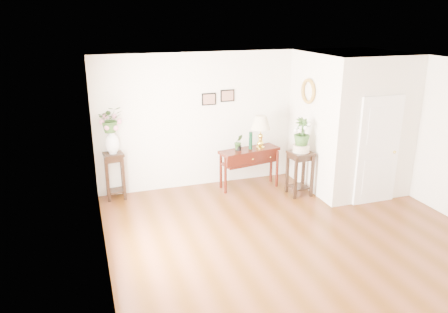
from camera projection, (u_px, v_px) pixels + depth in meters
name	position (u px, v px, depth m)	size (l,w,h in m)	color
floor	(295.00, 236.00, 7.24)	(6.00, 5.50, 0.02)	brown
ceiling	(304.00, 65.00, 6.36)	(6.00, 5.50, 0.02)	white
wall_back	(238.00, 118.00, 9.28)	(6.00, 0.02, 2.80)	white
wall_front	(430.00, 239.00, 4.32)	(6.00, 0.02, 2.80)	white
wall_left	(100.00, 178.00, 5.90)	(0.02, 5.50, 2.80)	white
partition	(349.00, 121.00, 9.03)	(1.80, 1.95, 2.80)	white
door	(378.00, 151.00, 8.24)	(0.90, 0.05, 2.10)	white
art_print_left	(209.00, 99.00, 8.93)	(0.30, 0.02, 0.25)	black
art_print_right	(227.00, 96.00, 9.03)	(0.30, 0.02, 0.25)	black
wall_ornament	(308.00, 91.00, 8.66)	(0.51, 0.51, 0.07)	gold
console_table	(249.00, 168.00, 9.16)	(1.27, 0.42, 0.85)	#3F150C
table_lamp	(261.00, 132.00, 8.99)	(0.40, 0.40, 0.70)	gold
green_vase	(251.00, 141.00, 8.98)	(0.07, 0.07, 0.36)	black
potted_plant	(239.00, 143.00, 8.91)	(0.18, 0.14, 0.32)	#2C511F
plant_stand_a	(115.00, 176.00, 8.61)	(0.37, 0.37, 0.94)	black
porcelain_vase	(112.00, 142.00, 8.39)	(0.28, 0.28, 0.48)	white
lily_arrangement	(110.00, 120.00, 8.26)	(0.46, 0.40, 0.51)	#2C511F
plant_stand_b	(300.00, 173.00, 8.79)	(0.43, 0.43, 0.91)	black
ceramic_bowl	(301.00, 148.00, 8.63)	(0.33, 0.33, 0.15)	silver
narcissus	(302.00, 132.00, 8.52)	(0.32, 0.32, 0.56)	#2C511F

